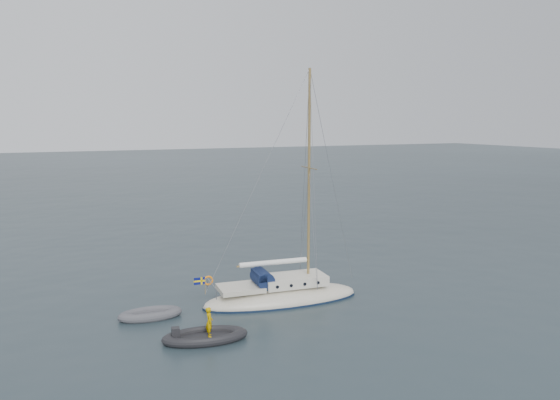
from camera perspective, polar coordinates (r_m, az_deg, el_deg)
name	(u,v)px	position (r m, az deg, el deg)	size (l,w,h in m)	color
ground	(279,283)	(31.80, -0.14, -8.71)	(300.00, 300.00, 0.00)	black
sailboat	(282,284)	(28.52, 0.20, -8.75)	(8.74, 2.62, 12.45)	beige
dinghy	(150,314)	(27.17, -13.41, -11.54)	(3.01, 1.36, 0.43)	#4A4A4F
rib	(205,336)	(24.14, -7.86, -13.86)	(3.68, 1.67, 1.48)	black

